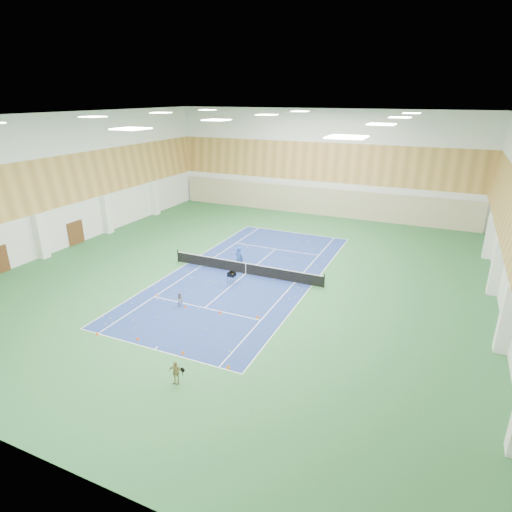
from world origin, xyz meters
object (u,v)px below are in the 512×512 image
at_px(tennis_net, 246,267).
at_px(coach, 239,258).
at_px(child_court, 180,300).
at_px(child_apron, 176,372).
at_px(ball_cart, 232,278).

relative_size(tennis_net, coach, 6.52).
distance_m(tennis_net, child_court, 7.04).
distance_m(coach, child_court, 7.51).
bearing_deg(coach, child_apron, 110.57).
height_order(child_apron, ball_cart, child_apron).
bearing_deg(child_court, ball_cart, 42.81).
height_order(tennis_net, coach, coach).
distance_m(child_court, ball_cart, 4.92).
bearing_deg(child_apron, coach, 91.53).
xyz_separation_m(tennis_net, child_apron, (2.81, -13.84, 0.07)).
distance_m(tennis_net, ball_cart, 2.17).
bearing_deg(ball_cart, coach, 106.03).
distance_m(child_apron, ball_cart, 12.04).
relative_size(coach, child_apron, 1.58).
bearing_deg(child_court, child_apron, -87.68).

